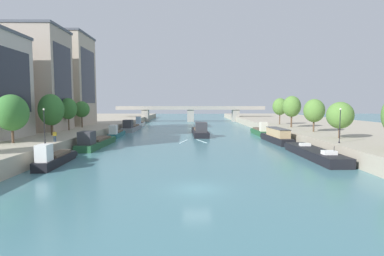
# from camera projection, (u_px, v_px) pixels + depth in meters

# --- Properties ---
(ground_plane) EXTENTS (400.00, 400.00, 0.00)m
(ground_plane) POSITION_uv_depth(u_px,v_px,m) (197.00, 189.00, 26.41)
(ground_plane) COLOR teal
(quay_left) EXTENTS (36.00, 170.00, 2.13)m
(quay_left) POSITION_uv_depth(u_px,v_px,m) (55.00, 128.00, 80.75)
(quay_left) COLOR #A89E89
(quay_left) RESTS_ON ground
(quay_right) EXTENTS (36.00, 170.00, 2.13)m
(quay_right) POSITION_uv_depth(u_px,v_px,m) (326.00, 128.00, 81.52)
(quay_right) COLOR #A89E89
(quay_right) RESTS_ON ground
(barge_midriver) EXTENTS (3.84, 17.90, 3.43)m
(barge_midriver) POSITION_uv_depth(u_px,v_px,m) (200.00, 131.00, 71.88)
(barge_midriver) COLOR black
(barge_midriver) RESTS_ON ground
(wake_behind_barge) EXTENTS (5.60, 5.95, 0.03)m
(wake_behind_barge) POSITION_uv_depth(u_px,v_px,m) (193.00, 141.00, 60.06)
(wake_behind_barge) COLOR silver
(wake_behind_barge) RESTS_ON ground
(moored_boat_left_lone) EXTENTS (2.21, 10.28, 3.00)m
(moored_boat_left_lone) POSITION_uv_depth(u_px,v_px,m) (55.00, 158.00, 36.63)
(moored_boat_left_lone) COLOR black
(moored_boat_left_lone) RESTS_ON ground
(moored_boat_left_far) EXTENTS (3.10, 15.20, 3.18)m
(moored_boat_left_far) POSITION_uv_depth(u_px,v_px,m) (96.00, 142.00, 51.95)
(moored_boat_left_far) COLOR #235633
(moored_boat_left_far) RESTS_ON ground
(moored_boat_left_gap_after) EXTENTS (2.38, 10.93, 2.96)m
(moored_boat_left_gap_after) POSITION_uv_depth(u_px,v_px,m) (116.00, 133.00, 67.91)
(moored_boat_left_gap_after) COLOR #23666B
(moored_boat_left_gap_after) RESTS_ON ground
(moored_boat_left_downstream) EXTENTS (3.34, 14.94, 3.30)m
(moored_boat_left_downstream) POSITION_uv_depth(u_px,v_px,m) (131.00, 127.00, 83.44)
(moored_boat_left_downstream) COLOR gray
(moored_boat_left_downstream) RESTS_ON ground
(moored_boat_left_upstream) EXTENTS (1.95, 10.53, 3.38)m
(moored_boat_left_upstream) POSITION_uv_depth(u_px,v_px,m) (140.00, 124.00, 99.28)
(moored_boat_left_upstream) COLOR silver
(moored_boat_left_upstream) RESTS_ON ground
(moored_boat_right_lone) EXTENTS (3.26, 16.31, 2.33)m
(moored_boat_right_lone) POSITION_uv_depth(u_px,v_px,m) (314.00, 153.00, 41.95)
(moored_boat_right_lone) COLOR black
(moored_boat_right_lone) RESTS_ON ground
(moored_boat_right_gap_after) EXTENTS (3.07, 13.78, 2.88)m
(moored_boat_right_gap_after) POSITION_uv_depth(u_px,v_px,m) (277.00, 136.00, 58.24)
(moored_boat_right_gap_after) COLOR black
(moored_boat_right_gap_after) RESTS_ON ground
(moored_boat_right_near) EXTENTS (2.17, 11.65, 3.34)m
(moored_boat_right_near) POSITION_uv_depth(u_px,v_px,m) (260.00, 131.00, 72.40)
(moored_boat_right_near) COLOR #235633
(moored_boat_right_near) RESTS_ON ground
(tree_left_third) EXTENTS (4.42, 4.42, 6.77)m
(tree_left_third) POSITION_uv_depth(u_px,v_px,m) (12.00, 113.00, 41.04)
(tree_left_third) COLOR brown
(tree_left_third) RESTS_ON quay_left
(tree_left_midway) EXTENTS (4.27, 4.27, 7.17)m
(tree_left_midway) POSITION_uv_depth(u_px,v_px,m) (51.00, 110.00, 51.55)
(tree_left_midway) COLOR brown
(tree_left_midway) RESTS_ON quay_left
(tree_left_distant) EXTENTS (3.44, 3.44, 6.64)m
(tree_left_distant) POSITION_uv_depth(u_px,v_px,m) (68.00, 109.00, 60.89)
(tree_left_distant) COLOR brown
(tree_left_distant) RESTS_ON quay_left
(tree_left_end_of_row) EXTENTS (3.58, 3.58, 6.05)m
(tree_left_end_of_row) POSITION_uv_depth(u_px,v_px,m) (82.00, 109.00, 68.50)
(tree_left_end_of_row) COLOR brown
(tree_left_end_of_row) RESTS_ON quay_left
(tree_right_far) EXTENTS (4.09, 4.09, 5.77)m
(tree_right_far) POSITION_uv_depth(u_px,v_px,m) (340.00, 115.00, 46.87)
(tree_right_far) COLOR brown
(tree_right_far) RESTS_ON quay_right
(tree_right_second) EXTENTS (4.01, 4.01, 6.41)m
(tree_right_second) POSITION_uv_depth(u_px,v_px,m) (314.00, 111.00, 58.03)
(tree_right_second) COLOR brown
(tree_right_second) RESTS_ON quay_right
(tree_right_distant) EXTENTS (4.10, 4.10, 7.28)m
(tree_right_distant) POSITION_uv_depth(u_px,v_px,m) (292.00, 107.00, 68.73)
(tree_right_distant) COLOR brown
(tree_right_distant) RESTS_ON quay_right
(tree_right_third) EXTENTS (3.84, 3.84, 6.95)m
(tree_right_third) POSITION_uv_depth(u_px,v_px,m) (280.00, 107.00, 78.35)
(tree_right_third) COLOR brown
(tree_right_third) RESTS_ON quay_right
(lamppost_left_bank) EXTENTS (0.28, 0.28, 4.85)m
(lamppost_left_bank) POSITION_uv_depth(u_px,v_px,m) (44.00, 124.00, 40.66)
(lamppost_left_bank) COLOR black
(lamppost_left_bank) RESTS_ON quay_left
(lamppost_right_bank) EXTENTS (0.28, 0.28, 4.87)m
(lamppost_right_bank) POSITION_uv_depth(u_px,v_px,m) (340.00, 124.00, 41.23)
(lamppost_right_bank) COLOR black
(lamppost_right_bank) RESTS_ON quay_right
(building_left_middle) EXTENTS (14.68, 10.59, 20.84)m
(building_left_middle) POSITION_uv_depth(u_px,v_px,m) (28.00, 79.00, 60.16)
(building_left_middle) COLOR #A89989
(building_left_middle) RESTS_ON quay_left
(building_left_tall) EXTENTS (13.98, 12.86, 23.13)m
(building_left_tall) POSITION_uv_depth(u_px,v_px,m) (62.00, 80.00, 76.27)
(building_left_tall) COLOR #B2A38E
(building_left_tall) RESTS_ON quay_left
(bridge_far) EXTENTS (62.23, 4.40, 6.57)m
(bridge_far) POSITION_uv_depth(u_px,v_px,m) (191.00, 112.00, 125.42)
(bridge_far) COLOR #9E998E
(bridge_far) RESTS_ON ground
(person_on_quay) EXTENTS (0.46, 0.35, 1.62)m
(person_on_quay) POSITION_uv_depth(u_px,v_px,m) (55.00, 135.00, 42.78)
(person_on_quay) COLOR navy
(person_on_quay) RESTS_ON quay_left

